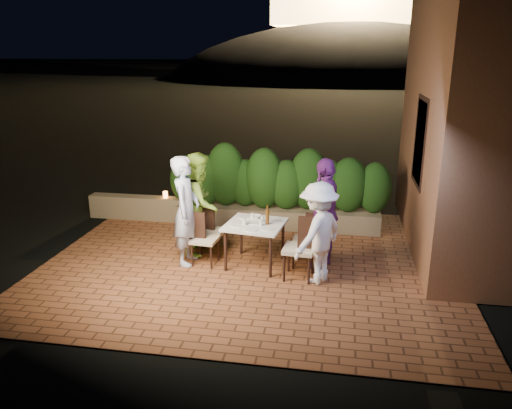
% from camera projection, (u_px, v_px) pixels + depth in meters
% --- Properties ---
extents(ground, '(400.00, 400.00, 0.00)m').
position_uv_depth(ground, '(246.00, 273.00, 8.29)').
color(ground, black).
rests_on(ground, ground).
extents(terrace_floor, '(7.00, 6.00, 0.15)m').
position_uv_depth(terrace_floor, '(252.00, 264.00, 8.77)').
color(terrace_floor, brown).
rests_on(terrace_floor, ground).
extents(building_wall, '(1.60, 5.00, 5.00)m').
position_uv_depth(building_wall, '(466.00, 110.00, 8.83)').
color(building_wall, '#975E3B').
rests_on(building_wall, ground).
extents(window_pane, '(0.08, 1.00, 1.40)m').
position_uv_depth(window_pane, '(422.00, 142.00, 8.64)').
color(window_pane, black).
rests_on(window_pane, building_wall).
extents(window_frame, '(0.06, 1.15, 1.55)m').
position_uv_depth(window_frame, '(421.00, 142.00, 8.64)').
color(window_frame, black).
rests_on(window_frame, building_wall).
extents(planter, '(4.20, 0.55, 0.40)m').
position_uv_depth(planter, '(277.00, 217.00, 10.35)').
color(planter, '#786A4C').
rests_on(planter, ground).
extents(hedge, '(4.00, 0.70, 1.10)m').
position_uv_depth(hedge, '(277.00, 182.00, 10.13)').
color(hedge, '#193F11').
rests_on(hedge, planter).
extents(parapet, '(2.20, 0.30, 0.50)m').
position_uv_depth(parapet, '(140.00, 207.00, 10.83)').
color(parapet, '#786A4C').
rests_on(parapet, ground).
extents(hill, '(52.00, 40.00, 22.00)m').
position_uv_depth(hill, '(348.00, 110.00, 65.60)').
color(hill, black).
rests_on(hill, ground).
extents(dining_table, '(1.06, 1.06, 0.75)m').
position_uv_depth(dining_table, '(255.00, 244.00, 8.44)').
color(dining_table, white).
rests_on(dining_table, ground).
extents(plate_nw, '(0.23, 0.23, 0.01)m').
position_uv_depth(plate_nw, '(237.00, 225.00, 8.22)').
color(plate_nw, white).
rests_on(plate_nw, dining_table).
extents(plate_sw, '(0.25, 0.25, 0.01)m').
position_uv_depth(plate_sw, '(246.00, 217.00, 8.64)').
color(plate_sw, white).
rests_on(plate_sw, dining_table).
extents(plate_ne, '(0.20, 0.20, 0.01)m').
position_uv_depth(plate_ne, '(267.00, 229.00, 8.04)').
color(plate_ne, white).
rests_on(plate_ne, dining_table).
extents(plate_se, '(0.25, 0.25, 0.01)m').
position_uv_depth(plate_se, '(274.00, 220.00, 8.46)').
color(plate_se, white).
rests_on(plate_se, dining_table).
extents(plate_centre, '(0.24, 0.24, 0.01)m').
position_uv_depth(plate_centre, '(254.00, 222.00, 8.35)').
color(plate_centre, white).
rests_on(plate_centre, dining_table).
extents(plate_front, '(0.23, 0.23, 0.01)m').
position_uv_depth(plate_front, '(251.00, 230.00, 8.02)').
color(plate_front, white).
rests_on(plate_front, dining_table).
extents(glass_nw, '(0.07, 0.07, 0.12)m').
position_uv_depth(glass_nw, '(244.00, 222.00, 8.23)').
color(glass_nw, silver).
rests_on(glass_nw, dining_table).
extents(glass_sw, '(0.06, 0.06, 0.10)m').
position_uv_depth(glass_sw, '(252.00, 216.00, 8.55)').
color(glass_sw, silver).
rests_on(glass_sw, dining_table).
extents(glass_ne, '(0.06, 0.06, 0.10)m').
position_uv_depth(glass_ne, '(261.00, 223.00, 8.20)').
color(glass_ne, silver).
rests_on(glass_ne, dining_table).
extents(glass_se, '(0.06, 0.06, 0.10)m').
position_uv_depth(glass_se, '(262.00, 219.00, 8.40)').
color(glass_se, silver).
rests_on(glass_se, dining_table).
extents(beer_bottle, '(0.06, 0.06, 0.33)m').
position_uv_depth(beer_bottle, '(267.00, 215.00, 8.23)').
color(beer_bottle, '#55310E').
rests_on(beer_bottle, dining_table).
extents(bowl, '(0.21, 0.21, 0.04)m').
position_uv_depth(bowl, '(255.00, 216.00, 8.60)').
color(bowl, white).
rests_on(bowl, dining_table).
extents(chair_left_front, '(0.46, 0.46, 0.92)m').
position_uv_depth(chair_left_front, '(205.00, 239.00, 8.47)').
color(chair_left_front, black).
rests_on(chair_left_front, ground).
extents(chair_left_back, '(0.48, 0.48, 0.87)m').
position_uv_depth(chair_left_back, '(214.00, 230.00, 8.93)').
color(chair_left_back, black).
rests_on(chair_left_back, ground).
extents(chair_right_front, '(0.52, 0.52, 1.04)m').
position_uv_depth(chair_right_front, '(299.00, 248.00, 7.91)').
color(chair_right_front, black).
rests_on(chair_right_front, ground).
extents(chair_right_back, '(0.46, 0.46, 0.95)m').
position_uv_depth(chair_right_back, '(306.00, 240.00, 8.38)').
color(chair_right_back, black).
rests_on(chair_right_back, ground).
extents(diner_blue, '(0.47, 0.70, 1.87)m').
position_uv_depth(diner_blue, '(186.00, 211.00, 8.38)').
color(diner_blue, silver).
rests_on(diner_blue, ground).
extents(diner_green, '(0.74, 0.92, 1.82)m').
position_uv_depth(diner_green, '(200.00, 203.00, 8.89)').
color(diner_green, '#A4DF45').
rests_on(diner_green, ground).
extents(diner_white, '(1.06, 1.21, 1.62)m').
position_uv_depth(diner_white, '(318.00, 233.00, 7.71)').
color(diner_white, white).
rests_on(diner_white, ground).
extents(diner_purple, '(0.69, 1.17, 1.87)m').
position_uv_depth(diner_purple, '(325.00, 213.00, 8.24)').
color(diner_purple, '#6E2879').
rests_on(diner_purple, ground).
extents(parapet_lamp, '(0.10, 0.10, 0.14)m').
position_uv_depth(parapet_lamp, '(165.00, 195.00, 10.64)').
color(parapet_lamp, orange).
rests_on(parapet_lamp, parapet).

